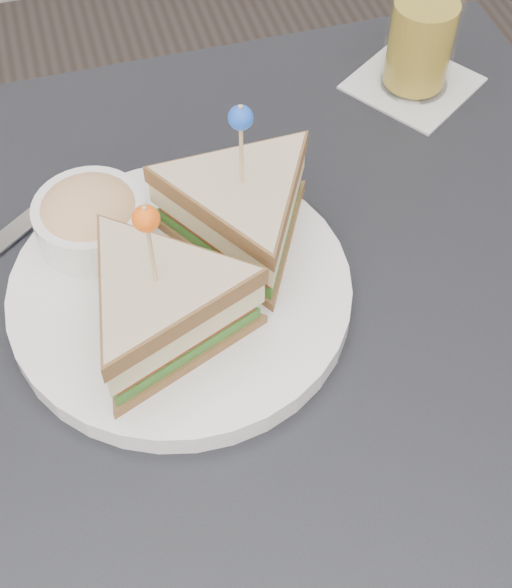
% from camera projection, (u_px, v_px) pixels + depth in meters
% --- Properties ---
extents(table, '(0.80, 0.80, 0.75)m').
position_uv_depth(table, '(249.00, 386.00, 0.76)').
color(table, black).
rests_on(table, ground).
extents(plate_meal, '(0.35, 0.34, 0.18)m').
position_uv_depth(plate_meal, '(186.00, 261.00, 0.69)').
color(plate_meal, white).
rests_on(plate_meal, table).
extents(drink_set, '(0.16, 0.16, 0.15)m').
position_uv_depth(drink_set, '(422.00, 32.00, 0.84)').
color(drink_set, silver).
rests_on(drink_set, table).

